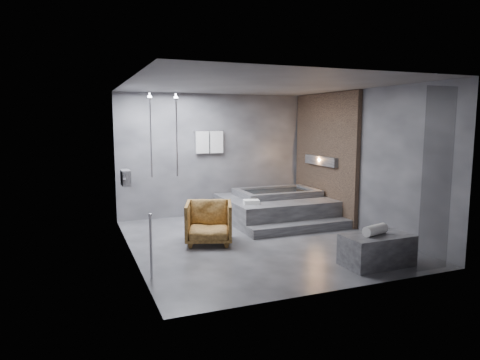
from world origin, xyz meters
name	(u,v)px	position (x,y,z in m)	size (l,w,h in m)	color
room	(273,145)	(0.40, 0.24, 1.73)	(5.00, 5.04, 2.82)	#2F2F32
tub_deck	(275,208)	(1.05, 1.45, 0.25)	(2.20, 2.00, 0.50)	#343437
tub_step	(301,227)	(1.05, 0.27, 0.09)	(2.20, 0.36, 0.18)	#343437
concrete_bench	(377,250)	(1.13, -1.89, 0.24)	(1.05, 0.58, 0.47)	#323235
driftwood_chair	(209,222)	(-0.88, 0.20, 0.38)	(0.81, 0.83, 0.76)	#4C3013
rolled_towel	(375,230)	(1.09, -1.87, 0.55)	(0.16, 0.16, 0.44)	white
deck_towel	(251,202)	(0.27, 0.95, 0.54)	(0.31, 0.23, 0.08)	silver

